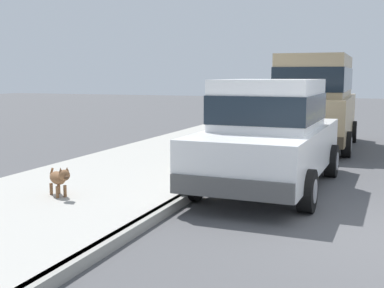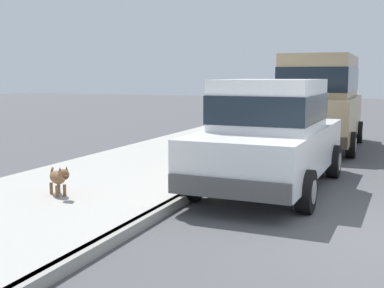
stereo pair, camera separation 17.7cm
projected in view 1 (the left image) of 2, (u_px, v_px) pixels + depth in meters
curb at (167, 209)px, 7.22m from camera, size 0.16×64.00×0.14m
sidewalk at (63, 198)px, 7.87m from camera, size 3.60×64.00×0.14m
car_white_sedan at (270, 133)px, 8.76m from camera, size 2.11×4.64×1.92m
car_tan_van at (316, 97)px, 13.75m from camera, size 2.19×4.93×2.52m
dog_brown at (59, 178)px, 7.64m from camera, size 0.66×0.48×0.49m
fire_hydrant at (198, 155)px, 9.59m from camera, size 0.34×0.24×0.72m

